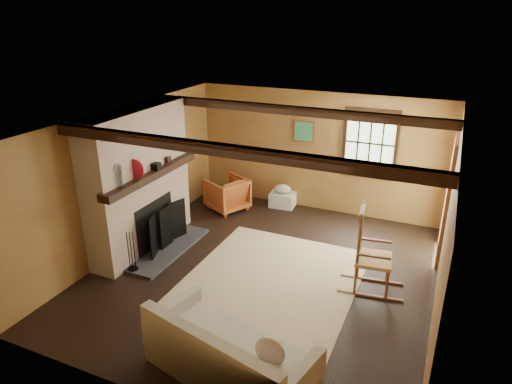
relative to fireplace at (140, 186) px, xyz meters
The scene contains 10 objects.
ground 2.48m from the fireplace, ahead, with size 5.50×5.50×0.00m, color black.
room_envelope 2.52m from the fireplace, ahead, with size 5.02×5.52×2.44m.
fireplace is the anchor object (origin of this frame).
rug 2.67m from the fireplace, ahead, with size 2.50×3.00×0.01m, color tan.
rocking_chair 3.85m from the fireplace, ahead, with size 0.98×0.60×1.29m.
sofa 3.58m from the fireplace, 38.70° to the right, with size 2.07×1.28×0.78m.
firewood_pile 2.62m from the fireplace, 86.20° to the left, with size 0.59×0.11×0.21m.
laundry_basket 3.15m from the fireplace, 58.28° to the left, with size 0.50×0.38×0.30m, color silver.
basket_pillow 3.08m from the fireplace, 58.28° to the left, with size 0.35×0.28×0.18m, color beige.
armchair 2.18m from the fireplace, 73.25° to the left, with size 0.72×0.74×0.67m, color #BF6026.
Camera 1 is at (2.38, -5.67, 3.85)m, focal length 32.00 mm.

